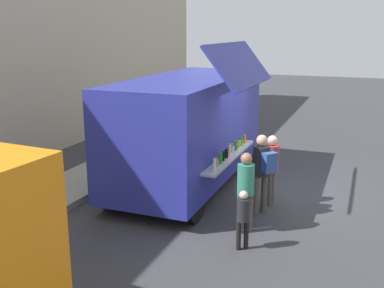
# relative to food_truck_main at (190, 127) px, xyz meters

# --- Properties ---
(ground_plane) EXTENTS (60.00, 60.00, 0.00)m
(ground_plane) POSITION_rel_food_truck_main_xyz_m (0.30, -1.96, -1.53)
(ground_plane) COLOR #38383D
(food_truck_main) EXTENTS (5.89, 3.01, 3.67)m
(food_truck_main) POSITION_rel_food_truck_main_xyz_m (0.00, 0.00, 0.00)
(food_truck_main) COLOR #2A309C
(food_truck_main) RESTS_ON ground
(trash_bin) EXTENTS (0.60, 0.60, 0.87)m
(trash_bin) POSITION_rel_food_truck_main_xyz_m (4.37, 2.32, -1.09)
(trash_bin) COLOR #2D6338
(trash_bin) RESTS_ON ground
(customer_front_ordering) EXTENTS (0.34, 0.33, 1.64)m
(customer_front_ordering) POSITION_rel_food_truck_main_xyz_m (-0.67, -2.27, -0.55)
(customer_front_ordering) COLOR #504541
(customer_front_ordering) RESTS_ON ground
(customer_mid_with_backpack) EXTENTS (0.53, 0.56, 1.77)m
(customer_mid_with_backpack) POSITION_rel_food_truck_main_xyz_m (-1.29, -2.20, -0.45)
(customer_mid_with_backpack) COLOR #4D4740
(customer_mid_with_backpack) RESTS_ON ground
(customer_rear_waiting) EXTENTS (0.34, 0.34, 1.65)m
(customer_rear_waiting) POSITION_rel_food_truck_main_xyz_m (-2.35, -2.11, -0.55)
(customer_rear_waiting) COLOR #4F463E
(customer_rear_waiting) RESTS_ON ground
(child_near_queue) EXTENTS (0.23, 0.23, 1.14)m
(child_near_queue) POSITION_rel_food_truck_main_xyz_m (-3.08, -2.26, -0.85)
(child_near_queue) COLOR black
(child_near_queue) RESTS_ON ground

